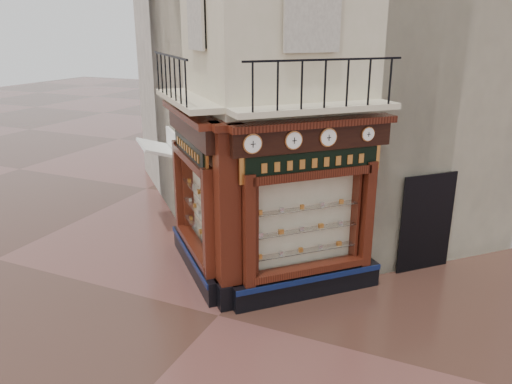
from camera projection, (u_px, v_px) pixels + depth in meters
The scene contains 15 objects.
ground at pixel (218, 316), 10.40m from camera, with size 80.00×80.00×0.00m, color #44281F.
main_building at pixel (318, 17), 13.85m from camera, with size 8.00×8.00×12.00m, color beige.
neighbour_left at pixel (270, 34), 17.11m from camera, with size 8.00×8.00×11.00m, color beige.
neighbour_right at pixel (420, 35), 15.19m from camera, with size 8.00×8.00×11.00m, color beige.
shopfront_left at pixel (195, 195), 11.68m from camera, with size 2.86×2.86×3.98m.
shopfront_right at pixel (309, 212), 10.59m from camera, with size 2.86×2.86×3.98m.
corner_pilaster at pixel (228, 221), 10.22m from camera, with size 0.85×0.85×3.98m.
balcony at pixel (247, 103), 10.36m from camera, with size 5.94×2.97×1.03m.
clock_a at pixel (252, 144), 9.45m from camera, with size 0.31×0.31×0.39m.
clock_b at pixel (294, 140), 9.74m from camera, with size 0.30×0.30×0.38m.
clock_c at pixel (328, 137), 10.00m from camera, with size 0.31×0.31×0.39m.
clock_d at pixel (368, 134), 10.31m from camera, with size 0.25×0.25×0.31m.
awning at pixel (163, 227), 15.03m from camera, with size 1.71×1.03×0.08m, color white, non-canonical shape.
signboard_left at pixel (190, 149), 11.30m from camera, with size 2.04×2.04×0.55m.
signboard_right at pixel (313, 162), 10.17m from camera, with size 2.30×2.30×0.62m.
Camera 1 is at (4.42, -7.95, 5.72)m, focal length 35.00 mm.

